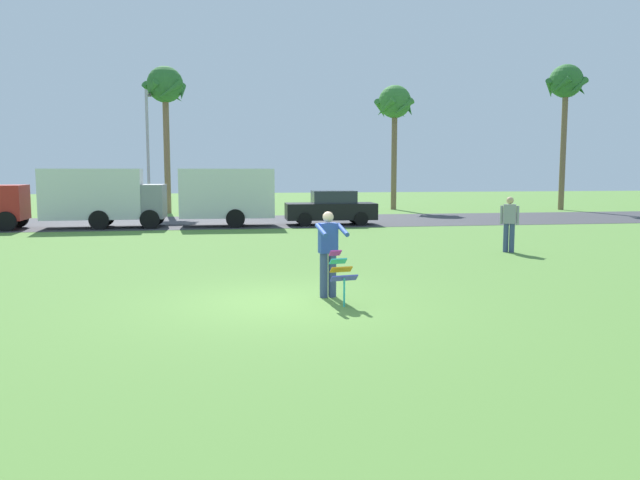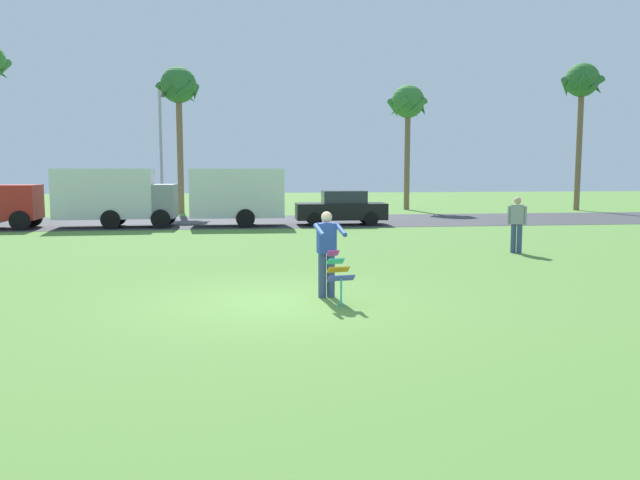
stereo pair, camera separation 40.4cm
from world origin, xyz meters
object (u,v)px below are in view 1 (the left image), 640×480
streetlight_pole (148,144)px  person_walker_near (509,222)px  parked_car_black (331,208)px  palm_tree_centre_far (395,107)px  palm_tree_far_left (566,88)px  kite_held (341,271)px  parked_truck_red_cab (73,196)px  person_kite_flyer (328,251)px  palm_tree_right_near (165,91)px  parked_truck_grey_van (209,196)px

streetlight_pole → person_walker_near: size_ratio=4.05×
parked_car_black → person_walker_near: bearing=-71.0°
streetlight_pole → palm_tree_centre_far: bearing=11.8°
streetlight_pole → palm_tree_far_left: bearing=2.5°
kite_held → parked_truck_red_cab: (-8.54, 17.48, 0.75)m
palm_tree_centre_far → person_kite_flyer: bearing=-108.5°
parked_truck_red_cab → streetlight_pole: size_ratio=0.97×
kite_held → person_walker_near: (6.68, 6.76, 0.27)m
person_walker_near → person_kite_flyer: bearing=-138.5°
person_kite_flyer → palm_tree_right_near: bearing=101.0°
parked_car_black → palm_tree_centre_far: (6.13, 10.84, 5.85)m
palm_tree_centre_far → streetlight_pole: (-15.20, -3.16, -2.63)m
parked_car_black → palm_tree_far_left: bearing=27.6°
palm_tree_right_near → palm_tree_centre_far: 14.39m
parked_truck_red_cab → parked_car_black: bearing=0.0°
parked_truck_grey_van → palm_tree_right_near: size_ratio=0.79×
palm_tree_centre_far → person_walker_near: size_ratio=4.63×
palm_tree_far_left → parked_car_black: bearing=-152.4°
parked_car_black → streetlight_pole: size_ratio=0.61×
person_kite_flyer → parked_truck_grey_van: size_ratio=0.26×
person_kite_flyer → parked_truck_grey_van: parked_truck_grey_van is taller
parked_truck_red_cab → person_kite_flyer: bearing=-63.2°
parked_truck_grey_van → person_kite_flyer: bearing=-81.3°
person_kite_flyer → parked_truck_red_cab: size_ratio=0.26×
parked_car_black → palm_tree_right_near: 14.02m
streetlight_pole → kite_held: bearing=-76.4°
parked_truck_red_cab → palm_tree_far_left: palm_tree_far_left is taller
person_kite_flyer → person_walker_near: 9.06m
person_kite_flyer → palm_tree_right_near: size_ratio=0.20×
parked_truck_grey_van → kite_held: bearing=-81.4°
parked_truck_grey_van → parked_car_black: 5.68m
kite_held → palm_tree_far_left: (19.81, 26.27, 7.13)m
parked_car_black → streetlight_pole: (-9.07, 7.67, 3.22)m
person_kite_flyer → palm_tree_right_near: palm_tree_right_near is taller
kite_held → streetlight_pole: streetlight_pole is taller
parked_truck_red_cab → palm_tree_right_near: size_ratio=0.79×
person_kite_flyer → palm_tree_centre_far: palm_tree_centre_far is taller
parked_car_black → palm_tree_right_near: (-8.18, 9.41, 6.40)m
palm_tree_centre_far → palm_tree_far_left: bearing=-10.9°
parked_truck_grey_van → palm_tree_far_left: (22.46, 8.78, 6.38)m
kite_held → parked_car_black: parked_car_black is taller
streetlight_pole → palm_tree_right_near: bearing=62.9°
person_kite_flyer → parked_car_black: bearing=79.5°
parked_car_black → person_walker_near: 11.34m
kite_held → palm_tree_right_near: palm_tree_right_near is taller
palm_tree_right_near → person_walker_near: bearing=-59.5°
palm_tree_centre_far → palm_tree_far_left: size_ratio=0.86×
parked_truck_red_cab → palm_tree_centre_far: 21.37m
parked_car_black → palm_tree_centre_far: 13.76m
person_kite_flyer → kite_held: 0.82m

